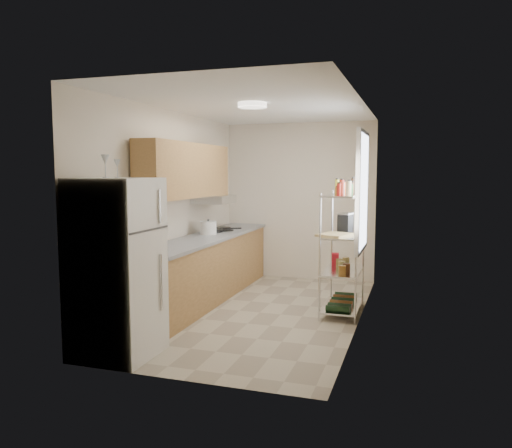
{
  "coord_description": "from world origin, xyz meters",
  "views": [
    {
      "loc": [
        1.87,
        -5.94,
        1.8
      ],
      "look_at": [
        -0.13,
        0.25,
        1.11
      ],
      "focal_mm": 35.0,
      "sensor_mm": 36.0,
      "label": 1
    }
  ],
  "objects": [
    {
      "name": "window",
      "position": [
        1.23,
        0.35,
        1.55
      ],
      "size": [
        0.06,
        1.0,
        1.46
      ],
      "primitive_type": "cube",
      "color": "white",
      "rests_on": "room"
    },
    {
      "name": "room",
      "position": [
        0.0,
        0.0,
        1.3
      ],
      "size": [
        2.52,
        4.42,
        2.62
      ],
      "color": "#B3A891",
      "rests_on": "ground"
    },
    {
      "name": "frying_pan_large",
      "position": [
        -0.99,
        0.88,
        0.92
      ],
      "size": [
        0.33,
        0.33,
        0.04
      ],
      "primitive_type": "cylinder",
      "rotation": [
        0.0,
        0.0,
        0.34
      ],
      "color": "black",
      "rests_on": "counter_run"
    },
    {
      "name": "rice_cooker",
      "position": [
        -0.96,
        0.6,
        0.99
      ],
      "size": [
        0.23,
        0.23,
        0.19
      ],
      "primitive_type": "cylinder",
      "color": "white",
      "rests_on": "counter_run"
    },
    {
      "name": "wine_glass_b",
      "position": [
        -0.88,
        -1.77,
        1.83
      ],
      "size": [
        0.06,
        0.06,
        0.18
      ],
      "primitive_type": null,
      "color": "silver",
      "rests_on": "refrigerator"
    },
    {
      "name": "espresso_machine",
      "position": [
        1.01,
        0.47,
        1.14
      ],
      "size": [
        0.19,
        0.24,
        0.26
      ],
      "primitive_type": "cube",
      "rotation": [
        0.0,
        0.0,
        -0.19
      ],
      "color": "black",
      "rests_on": "bakers_rack"
    },
    {
      "name": "frying_pan_small",
      "position": [
        -0.94,
        1.1,
        0.93
      ],
      "size": [
        0.34,
        0.34,
        0.05
      ],
      "primitive_type": "cylinder",
      "rotation": [
        0.0,
        0.0,
        0.62
      ],
      "color": "black",
      "rests_on": "counter_run"
    },
    {
      "name": "cutting_board",
      "position": [
        0.92,
        0.12,
        1.03
      ],
      "size": [
        0.44,
        0.5,
        0.03
      ],
      "primitive_type": "cube",
      "rotation": [
        0.0,
        0.0,
        -0.32
      ],
      "color": "tan",
      "rests_on": "bakers_rack"
    },
    {
      "name": "ceiling_dome",
      "position": [
        0.0,
        -0.3,
        2.57
      ],
      "size": [
        0.34,
        0.34,
        0.05
      ],
      "primitive_type": "cylinder",
      "color": "white",
      "rests_on": "room"
    },
    {
      "name": "wine_glass_a",
      "position": [
        -0.93,
        -1.89,
        1.85
      ],
      "size": [
        0.08,
        0.08,
        0.22
      ],
      "primitive_type": null,
      "color": "silver",
      "rests_on": "refrigerator"
    },
    {
      "name": "counter_run",
      "position": [
        -0.92,
        0.44,
        0.45
      ],
      "size": [
        0.63,
        3.51,
        0.9
      ],
      "color": "#B3854C",
      "rests_on": "ground"
    },
    {
      "name": "storage_bag",
      "position": [
        0.86,
        0.63,
        0.64
      ],
      "size": [
        0.11,
        0.15,
        0.15
      ],
      "primitive_type": "cube",
      "rotation": [
        0.0,
        0.0,
        0.16
      ],
      "color": "#AD151E",
      "rests_on": "bakers_rack"
    },
    {
      "name": "refrigerator",
      "position": [
        -0.87,
        -1.83,
        0.87
      ],
      "size": [
        0.72,
        0.72,
        1.74
      ],
      "primitive_type": "cube",
      "color": "white",
      "rests_on": "ground"
    },
    {
      "name": "range_hood",
      "position": [
        -1.0,
        0.9,
        1.39
      ],
      "size": [
        0.5,
        0.6,
        0.12
      ],
      "primitive_type": "cube",
      "color": "#B7BABC",
      "rests_on": "room"
    },
    {
      "name": "bakers_rack",
      "position": [
        1.0,
        0.3,
        1.11
      ],
      "size": [
        0.45,
        0.9,
        1.73
      ],
      "color": "silver",
      "rests_on": "ground"
    },
    {
      "name": "upper_cabinets",
      "position": [
        -1.05,
        0.1,
        1.81
      ],
      "size": [
        0.33,
        2.2,
        0.72
      ],
      "primitive_type": "cube",
      "color": "#B3854C",
      "rests_on": "room"
    }
  ]
}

